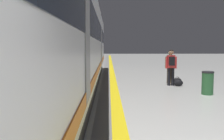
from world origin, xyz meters
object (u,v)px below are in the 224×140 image
object	(u,v)px
passenger_mid	(171,64)
waste_bin	(208,83)
high_speed_train	(55,28)
duffel_bag_mid	(178,83)
passenger_near	(170,64)
duffel_bag_near	(177,81)

from	to	relation	value
passenger_mid	waste_bin	bearing A→B (deg)	-68.34
high_speed_train	duffel_bag_mid	xyz separation A→B (m)	(5.15, 2.86, -2.35)
passenger_near	waste_bin	size ratio (longest dim) A/B	1.83
duffel_bag_near	passenger_mid	xyz separation A→B (m)	(-0.46, -0.53, 0.87)
high_speed_train	duffel_bag_near	world-z (taller)	high_speed_train
duffel_bag_mid	duffel_bag_near	bearing A→B (deg)	79.00
high_speed_train	passenger_mid	size ratio (longest dim) A/B	15.81
high_speed_train	passenger_near	distance (m)	6.40
duffel_bag_near	waste_bin	bearing A→B (deg)	-81.28
passenger_mid	waste_bin	size ratio (longest dim) A/B	1.89
passenger_mid	duffel_bag_mid	bearing A→B (deg)	-27.48
duffel_bag_mid	waste_bin	xyz separation A→B (m)	(0.56, -2.05, 0.30)
high_speed_train	duffel_bag_near	bearing A→B (deg)	33.93
waste_bin	duffel_bag_near	bearing A→B (deg)	98.72
duffel_bag_mid	passenger_mid	bearing A→B (deg)	152.52
passenger_mid	duffel_bag_near	bearing A→B (deg)	49.47
high_speed_train	passenger_mid	distance (m)	5.89
passenger_near	duffel_bag_near	xyz separation A→B (m)	(0.32, -0.19, -0.83)
high_speed_train	waste_bin	xyz separation A→B (m)	(5.71, 0.81, -2.04)
duffel_bag_near	waste_bin	xyz separation A→B (m)	(0.42, -2.75, 0.30)
passenger_near	passenger_mid	xyz separation A→B (m)	(-0.14, -0.73, 0.04)
passenger_near	duffel_bag_mid	distance (m)	1.24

